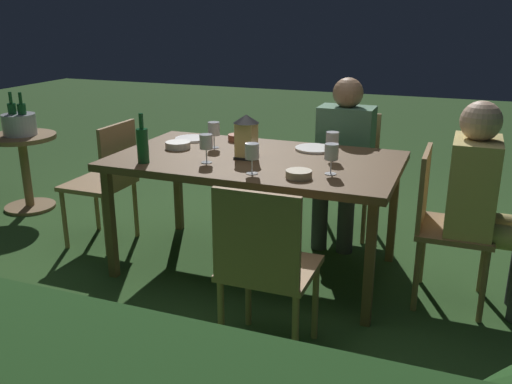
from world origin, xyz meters
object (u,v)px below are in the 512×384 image
object	(u,v)px
plate_a	(192,139)
wine_glass_b	(206,143)
wine_glass_a	(214,130)
bowl_bread	(299,174)
dining_table	(256,166)
wine_glass_c	(252,153)
bowl_olives	(178,145)
chair_side_right_a	(265,265)
wine_glass_e	(331,153)
green_bottle_on_table	(143,144)
bowl_salad	(237,137)
side_table	(24,160)
chair_side_left_a	(348,167)
chair_head_near	(443,220)
ice_bucket	(19,123)
lantern_centerpiece	(246,134)
chair_head_far	(106,178)
person_in_mustard	(484,198)
wine_glass_d	(332,141)
plate_b	(315,149)

from	to	relation	value
plate_a	wine_glass_b	bearing A→B (deg)	125.51
wine_glass_a	bowl_bread	xyz separation A→B (m)	(-0.71, 0.45, -0.09)
dining_table	wine_glass_b	size ratio (longest dim) A/B	10.14
wine_glass_c	bowl_olives	size ratio (longest dim) A/B	1.05
dining_table	wine_glass_c	size ratio (longest dim) A/B	10.14
chair_side_right_a	wine_glass_e	xyz separation A→B (m)	(-0.12, -0.70, 0.37)
dining_table	chair_side_right_a	world-z (taller)	chair_side_right_a
green_bottle_on_table	bowl_salad	distance (m)	0.78
dining_table	side_table	xyz separation A→B (m)	(2.18, -0.38, -0.27)
chair_side_left_a	bowl_olives	distance (m)	1.30
chair_side_right_a	green_bottle_on_table	size ratio (longest dim) A/B	3.00
chair_head_near	bowl_olives	distance (m)	1.68
green_bottle_on_table	wine_glass_b	xyz separation A→B (m)	(-0.34, -0.13, 0.01)
bowl_salad	ice_bucket	size ratio (longest dim) A/B	0.35
dining_table	lantern_centerpiece	bearing A→B (deg)	39.24
wine_glass_a	chair_head_far	bearing A→B (deg)	9.47
person_in_mustard	wine_glass_d	bearing A→B (deg)	-7.00
plate_a	bowl_olives	bearing A→B (deg)	97.33
person_in_mustard	chair_head_far	size ratio (longest dim) A/B	1.32
side_table	chair_side_left_a	bearing A→B (deg)	-168.87
wine_glass_e	bowl_salad	distance (m)	0.97
wine_glass_e	plate_b	bearing A→B (deg)	-65.76
wine_glass_c	ice_bucket	xyz separation A→B (m)	(2.29, -0.72, -0.13)
dining_table	chair_head_near	distance (m)	1.12
lantern_centerpiece	ice_bucket	distance (m)	2.18
chair_head_near	wine_glass_a	bearing A→B (deg)	-5.06
wine_glass_e	bowl_olives	size ratio (longest dim) A/B	1.05
dining_table	bowl_bread	size ratio (longest dim) A/B	12.16
wine_glass_e	side_table	xyz separation A→B (m)	(2.69, -0.57, -0.44)
wine_glass_e	wine_glass_a	bearing A→B (deg)	-20.62
bowl_olives	side_table	world-z (taller)	bowl_olives
wine_glass_a	ice_bucket	distance (m)	1.86
dining_table	plate_a	distance (m)	0.65
wine_glass_d	bowl_bread	xyz separation A→B (m)	(0.07, 0.43, -0.09)
wine_glass_b	green_bottle_on_table	bearing A→B (deg)	20.64
wine_glass_c	bowl_olives	distance (m)	0.76
wine_glass_c	ice_bucket	size ratio (longest dim) A/B	0.49
chair_side_left_a	person_in_mustard	bearing A→B (deg)	135.92
plate_b	bowl_olives	size ratio (longest dim) A/B	1.56
person_in_mustard	wine_glass_a	bearing A→B (deg)	-4.46
wine_glass_c	bowl_bread	distance (m)	0.28
chair_head_far	side_table	world-z (taller)	chair_head_far
person_in_mustard	side_table	distance (m)	3.51
person_in_mustard	bowl_salad	bearing A→B (deg)	-13.06
chair_head_near	plate_a	distance (m)	1.73
chair_side_right_a	wine_glass_e	distance (m)	0.80
person_in_mustard	chair_side_left_a	bearing A→B (deg)	-44.08
person_in_mustard	wine_glass_b	world-z (taller)	person_in_mustard
chair_side_right_a	wine_glass_d	distance (m)	1.06
green_bottle_on_table	wine_glass_a	world-z (taller)	green_bottle_on_table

